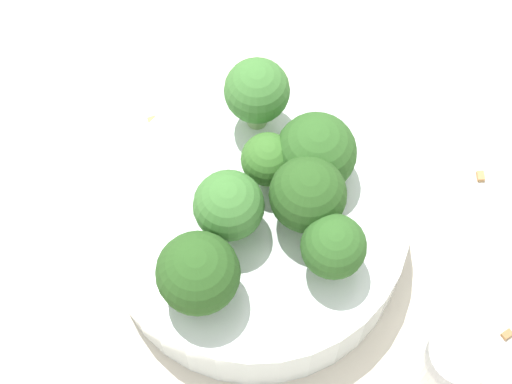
# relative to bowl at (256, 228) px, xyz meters

# --- Properties ---
(ground_plane) EXTENTS (3.00, 3.00, 0.00)m
(ground_plane) POSITION_rel_bowl_xyz_m (0.00, 0.00, -0.03)
(ground_plane) COLOR beige
(bowl) EXTENTS (0.20, 0.20, 0.05)m
(bowl) POSITION_rel_bowl_xyz_m (0.00, 0.00, 0.00)
(bowl) COLOR silver
(bowl) RESTS_ON ground_plane
(broccoli_floret_0) EXTENTS (0.04, 0.04, 0.06)m
(broccoli_floret_0) POSITION_rel_bowl_xyz_m (-0.04, -0.06, 0.06)
(broccoli_floret_0) COLOR #8EB770
(broccoli_floret_0) RESTS_ON bowl
(broccoli_floret_1) EXTENTS (0.05, 0.05, 0.05)m
(broccoli_floret_1) POSITION_rel_bowl_xyz_m (-0.05, -0.01, 0.05)
(broccoli_floret_1) COLOR #7A9E5B
(broccoli_floret_1) RESTS_ON bowl
(broccoli_floret_2) EXTENTS (0.05, 0.05, 0.06)m
(broccoli_floret_2) POSITION_rel_bowl_xyz_m (0.06, 0.03, 0.06)
(broccoli_floret_2) COLOR #7A9E5B
(broccoli_floret_2) RESTS_ON bowl
(broccoli_floret_3) EXTENTS (0.04, 0.04, 0.05)m
(broccoli_floret_3) POSITION_rel_bowl_xyz_m (0.02, -0.00, 0.05)
(broccoli_floret_3) COLOR #84AD66
(broccoli_floret_3) RESTS_ON bowl
(broccoli_floret_4) EXTENTS (0.03, 0.03, 0.04)m
(broccoli_floret_4) POSITION_rel_bowl_xyz_m (-0.02, -0.02, 0.05)
(broccoli_floret_4) COLOR #7A9E5B
(broccoli_floret_4) RESTS_ON bowl
(broccoli_floret_5) EXTENTS (0.05, 0.05, 0.06)m
(broccoli_floret_5) POSITION_rel_bowl_xyz_m (-0.03, 0.02, 0.06)
(broccoli_floret_5) COLOR #8EB770
(broccoli_floret_5) RESTS_ON bowl
(broccoli_floret_6) EXTENTS (0.04, 0.04, 0.05)m
(broccoli_floret_6) POSITION_rel_bowl_xyz_m (-0.02, 0.05, 0.05)
(broccoli_floret_6) COLOR #84AD66
(broccoli_floret_6) RESTS_ON bowl
(pepper_shaker) EXTENTS (0.04, 0.04, 0.07)m
(pepper_shaker) POSITION_rel_bowl_xyz_m (-0.05, 0.14, 0.01)
(pepper_shaker) COLOR silver
(pepper_shaker) RESTS_ON ground_plane
(almond_crumb_0) EXTENTS (0.01, 0.01, 0.01)m
(almond_crumb_0) POSITION_rel_bowl_xyz_m (-0.17, 0.04, -0.02)
(almond_crumb_0) COLOR #AD7F4C
(almond_crumb_0) RESTS_ON ground_plane
(almond_crumb_1) EXTENTS (0.01, 0.01, 0.01)m
(almond_crumb_1) POSITION_rel_bowl_xyz_m (-0.11, 0.14, -0.02)
(almond_crumb_1) COLOR olive
(almond_crumb_1) RESTS_ON ground_plane
(almond_crumb_2) EXTENTS (0.01, 0.01, 0.01)m
(almond_crumb_2) POSITION_rel_bowl_xyz_m (0.02, -0.13, -0.02)
(almond_crumb_2) COLOR #AD7F4C
(almond_crumb_2) RESTS_ON ground_plane
(almond_crumb_3) EXTENTS (0.01, 0.01, 0.01)m
(almond_crumb_3) POSITION_rel_bowl_xyz_m (-0.06, 0.13, -0.02)
(almond_crumb_3) COLOR olive
(almond_crumb_3) RESTS_ON ground_plane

